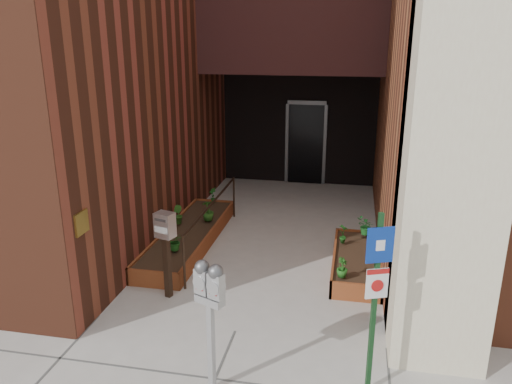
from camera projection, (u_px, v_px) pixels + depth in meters
The scene contains 14 objects.
ground at pixel (235, 331), 6.76m from camera, with size 80.00×80.00×0.00m, color #9E9991.
planter_left at pixel (189, 237), 9.53m from camera, with size 0.90×3.60×0.30m.
planter_right at pixel (356, 262), 8.48m from camera, with size 0.80×2.20×0.30m.
handrail at pixel (213, 210), 9.20m from camera, with size 0.04×3.34×0.90m.
parking_meter at pixel (210, 293), 5.30m from camera, with size 0.36×0.25×1.58m.
sign_post at pixel (376, 287), 5.24m from camera, with size 0.28×0.12×2.14m.
payment_dropbox at pixel (166, 237), 7.36m from camera, with size 0.32×0.27×1.36m.
shrub_left_a at pixel (175, 241), 8.52m from camera, with size 0.29×0.29×0.33m, color #1A4F16.
shrub_left_b at pixel (178, 215), 9.71m from camera, with size 0.20×0.20×0.36m, color #265518.
shrub_left_c at pixel (208, 210), 9.87m from camera, with size 0.23×0.23×0.41m, color #235117.
shrub_left_d at pixel (213, 195), 10.92m from camera, with size 0.18×0.18×0.34m, color #185518.
shrub_right_a at pixel (342, 267), 7.58m from camera, with size 0.17×0.17×0.31m, color #225F1B.
shrub_right_b at pixel (343, 233), 8.80m from camera, with size 0.19×0.19×0.36m, color #1A5317.
shrub_right_c at pixel (365, 226), 9.17m from camera, with size 0.30×0.30×0.33m, color #1B5E21.
Camera 1 is at (1.42, -5.70, 3.86)m, focal length 35.00 mm.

